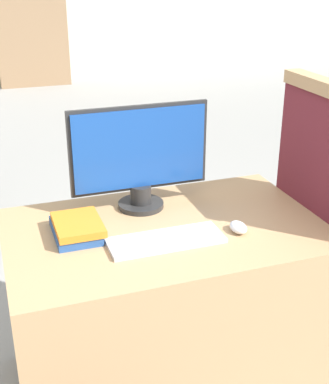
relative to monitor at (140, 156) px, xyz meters
The scene contains 7 objects.
desk 0.61m from the monitor, 80.40° to the right, with size 1.17×0.73×0.73m.
carrel_divider 0.77m from the monitor, 23.64° to the right, with size 0.07×0.58×1.24m.
monitor is the anchor object (origin of this frame).
keyboard 0.37m from the monitor, 90.49° to the right, with size 0.41×0.15×0.02m.
mouse 0.46m from the monitor, 49.90° to the right, with size 0.06×0.09×0.04m.
book_stack 0.37m from the monitor, 151.41° to the right, with size 0.17×0.24×0.06m.
bookshelf_far 6.01m from the monitor, 87.91° to the left, with size 0.97×0.32×1.97m.
Camera 1 is at (-0.58, -1.29, 1.63)m, focal length 50.00 mm.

